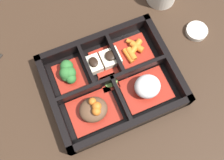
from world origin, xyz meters
TOP-DOWN VIEW (x-y plane):
  - ground_plane at (0.00, 0.00)m, footprint 3.00×3.00m
  - bento_base at (0.00, 0.00)m, footprint 0.28×0.23m
  - bento_rim at (0.00, -0.00)m, footprint 0.28×0.23m
  - bowl_rice at (-0.06, 0.05)m, footprint 0.10×0.08m
  - bowl_stew at (0.06, 0.05)m, footprint 0.10×0.08m
  - bowl_carrots at (-0.08, -0.05)m, footprint 0.07×0.07m
  - bowl_tofu at (0.00, -0.05)m, footprint 0.08×0.07m
  - bowl_greens at (0.08, -0.05)m, footprint 0.07×0.07m
  - bowl_pickles at (0.01, -0.00)m, footprint 0.04×0.04m
  - sauce_dish at (-0.24, -0.04)m, footprint 0.05×0.05m

SIDE VIEW (x-z plane):
  - ground_plane at x=0.00m, z-range 0.00..0.00m
  - bento_base at x=0.00m, z-range 0.00..0.01m
  - sauce_dish at x=-0.24m, z-range 0.00..0.01m
  - bowl_pickles at x=0.01m, z-range 0.01..0.02m
  - bowl_carrots at x=-0.08m, z-range 0.01..0.03m
  - bento_rim at x=0.00m, z-range 0.00..0.04m
  - bowl_tofu at x=0.00m, z-range 0.01..0.04m
  - bowl_greens at x=0.08m, z-range 0.01..0.04m
  - bowl_stew at x=0.06m, z-range 0.00..0.05m
  - bowl_rice at x=-0.06m, z-range 0.01..0.05m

